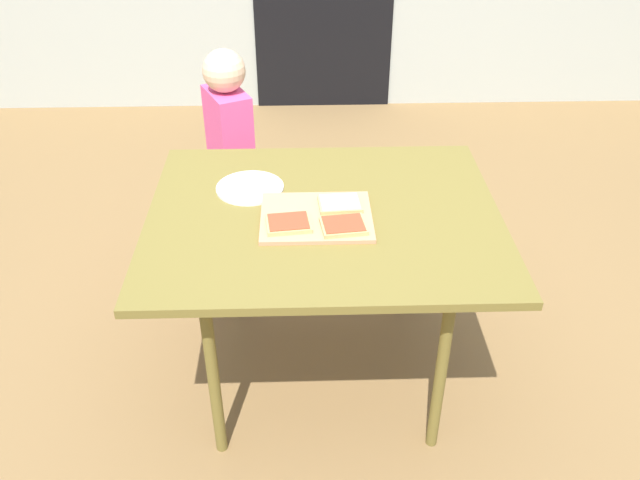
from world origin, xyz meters
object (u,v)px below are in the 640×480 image
object	(u,v)px
dining_table	(324,227)
plate_white_left	(250,188)
pizza_slice_far_right	(340,204)
pizza_slice_near_left	(288,223)
cutting_board	(316,217)
pizza_slice_near_right	(343,225)
child_left	(230,143)

from	to	relation	value
dining_table	plate_white_left	xyz separation A→B (m)	(-0.25, 0.16, 0.06)
dining_table	pizza_slice_far_right	size ratio (longest dim) A/B	7.88
pizza_slice_near_left	plate_white_left	bearing A→B (deg)	117.88
cutting_board	pizza_slice_far_right	bearing A→B (deg)	35.89
pizza_slice_far_right	pizza_slice_near_right	size ratio (longest dim) A/B	0.96
cutting_board	plate_white_left	size ratio (longest dim) A/B	1.53
dining_table	plate_white_left	distance (m)	0.30
cutting_board	child_left	world-z (taller)	child_left
pizza_slice_far_right	child_left	distance (m)	0.91
pizza_slice_far_right	plate_white_left	size ratio (longest dim) A/B	0.63
pizza_slice_far_right	child_left	size ratio (longest dim) A/B	0.15
dining_table	pizza_slice_far_right	world-z (taller)	pizza_slice_far_right
dining_table	cutting_board	world-z (taller)	cutting_board
pizza_slice_near_right	child_left	bearing A→B (deg)	115.31
cutting_board	plate_white_left	distance (m)	0.29
pizza_slice_far_right	pizza_slice_near_left	bearing A→B (deg)	-145.82
pizza_slice_near_right	child_left	distance (m)	1.02
dining_table	child_left	size ratio (longest dim) A/B	1.16
dining_table	child_left	distance (m)	0.89
plate_white_left	pizza_slice_far_right	bearing A→B (deg)	-25.22
dining_table	plate_white_left	size ratio (longest dim) A/B	4.93
plate_white_left	dining_table	bearing A→B (deg)	-33.26
pizza_slice_near_left	pizza_slice_near_right	distance (m)	0.17
dining_table	pizza_slice_near_right	distance (m)	0.14
pizza_slice_far_right	dining_table	bearing A→B (deg)	-157.90
child_left	pizza_slice_far_right	bearing A→B (deg)	-61.38
pizza_slice_far_right	plate_white_left	world-z (taller)	pizza_slice_far_right
cutting_board	pizza_slice_near_left	world-z (taller)	pizza_slice_near_left
child_left	plate_white_left	bearing A→B (deg)	-78.53
pizza_slice_near_left	dining_table	bearing A→B (deg)	38.83
dining_table	pizza_slice_near_left	size ratio (longest dim) A/B	7.64
plate_white_left	child_left	distance (m)	0.67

